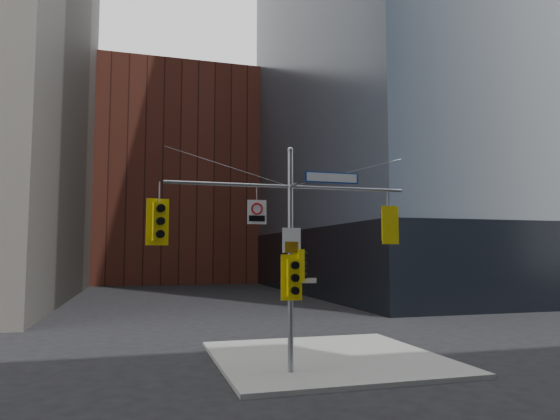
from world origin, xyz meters
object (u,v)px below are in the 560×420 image
traffic_light_east_arm (388,225)px  street_sign_blade (332,178)px  regulatory_sign_arm (257,211)px  traffic_light_pole_side (300,265)px  signal_assembly (290,236)px  traffic_light_west_arm (159,222)px  traffic_light_pole_front (293,278)px

traffic_light_east_arm → street_sign_blade: bearing=-1.2°
traffic_light_east_arm → regulatory_sign_arm: bearing=-0.9°
traffic_light_pole_side → regulatory_sign_arm: bearing=78.1°
traffic_light_east_arm → traffic_light_pole_side: 3.41m
signal_assembly → traffic_light_west_arm: signal_assembly is taller
signal_assembly → traffic_light_west_arm: 4.13m
regulatory_sign_arm → signal_assembly: bearing=2.0°
regulatory_sign_arm → traffic_light_east_arm: bearing=1.2°
traffic_light_pole_front → street_sign_blade: 3.57m
traffic_light_east_arm → regulatory_sign_arm: (-4.57, -0.02, 0.37)m
traffic_light_pole_front → traffic_light_pole_side: bearing=43.1°
street_sign_blade → signal_assembly: bearing=179.5°
regulatory_sign_arm → traffic_light_west_arm: bearing=-179.7°
traffic_light_pole_front → street_sign_blade: (1.44, 0.27, 3.25)m
signal_assembly → street_sign_blade: (1.44, 0.00, 1.93)m
traffic_light_pole_side → street_sign_blade: (1.12, -0.01, 2.88)m
signal_assembly → traffic_light_pole_front: 1.35m
traffic_light_west_arm → regulatory_sign_arm: regulatory_sign_arm is taller
signal_assembly → regulatory_sign_arm: 1.35m
regulatory_sign_arm → street_sign_blade: bearing=1.5°
traffic_light_pole_side → regulatory_sign_arm: 2.23m
traffic_light_west_arm → traffic_light_pole_front: traffic_light_west_arm is taller
traffic_light_east_arm → traffic_light_pole_side: size_ratio=1.25×
traffic_light_west_arm → traffic_light_east_arm: size_ratio=1.10×
traffic_light_west_arm → traffic_light_pole_side: size_ratio=1.37×
traffic_light_west_arm → traffic_light_pole_front: (4.11, -0.28, -1.70)m
traffic_light_pole_side → traffic_light_pole_front: size_ratio=0.71×
traffic_light_east_arm → regulatory_sign_arm: size_ratio=1.68×
street_sign_blade → traffic_light_pole_side: bearing=178.6°
signal_assembly → traffic_light_pole_side: (0.32, 0.02, -0.95)m
traffic_light_east_arm → regulatory_sign_arm: regulatory_sign_arm is taller
traffic_light_east_arm → regulatory_sign_arm: 4.58m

